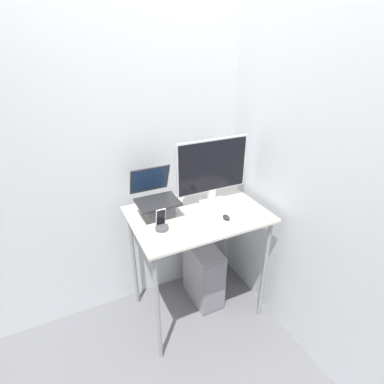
{
  "coord_description": "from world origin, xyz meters",
  "views": [
    {
      "loc": [
        -0.84,
        -1.32,
        2.03
      ],
      "look_at": [
        -0.05,
        0.33,
        1.12
      ],
      "focal_mm": 28.0,
      "sensor_mm": 36.0,
      "label": 1
    }
  ],
  "objects_px": {
    "cell_phone": "(162,225)",
    "computer_tower": "(204,274)",
    "laptop": "(157,203)",
    "monitor": "(212,173)",
    "keyboard": "(199,223)",
    "mouse": "(226,217)"
  },
  "relations": [
    {
      "from": "monitor",
      "to": "computer_tower",
      "type": "relative_size",
      "value": 1.08
    },
    {
      "from": "mouse",
      "to": "cell_phone",
      "type": "height_order",
      "value": "cell_phone"
    },
    {
      "from": "laptop",
      "to": "keyboard",
      "type": "xyz_separation_m",
      "value": [
        0.21,
        -0.24,
        -0.08
      ]
    },
    {
      "from": "laptop",
      "to": "mouse",
      "type": "xyz_separation_m",
      "value": [
        0.41,
        -0.27,
        -0.07
      ]
    },
    {
      "from": "mouse",
      "to": "computer_tower",
      "type": "distance_m",
      "value": 0.73
    },
    {
      "from": "laptop",
      "to": "cell_phone",
      "type": "height_order",
      "value": "laptop"
    },
    {
      "from": "monitor",
      "to": "keyboard",
      "type": "relative_size",
      "value": 1.89
    },
    {
      "from": "monitor",
      "to": "computer_tower",
      "type": "bearing_deg",
      "value": -156.63
    },
    {
      "from": "laptop",
      "to": "monitor",
      "type": "bearing_deg",
      "value": 0.1
    },
    {
      "from": "mouse",
      "to": "computer_tower",
      "type": "xyz_separation_m",
      "value": [
        -0.04,
        0.24,
        -0.69
      ]
    },
    {
      "from": "laptop",
      "to": "mouse",
      "type": "relative_size",
      "value": 4.89
    },
    {
      "from": "keyboard",
      "to": "computer_tower",
      "type": "distance_m",
      "value": 0.73
    },
    {
      "from": "laptop",
      "to": "computer_tower",
      "type": "bearing_deg",
      "value": -4.59
    },
    {
      "from": "mouse",
      "to": "computer_tower",
      "type": "height_order",
      "value": "mouse"
    },
    {
      "from": "laptop",
      "to": "cell_phone",
      "type": "bearing_deg",
      "value": -101.25
    },
    {
      "from": "computer_tower",
      "to": "keyboard",
      "type": "bearing_deg",
      "value": -127.15
    },
    {
      "from": "monitor",
      "to": "keyboard",
      "type": "xyz_separation_m",
      "value": [
        -0.23,
        -0.24,
        -0.23
      ]
    },
    {
      "from": "keyboard",
      "to": "mouse",
      "type": "relative_size",
      "value": 4.52
    },
    {
      "from": "keyboard",
      "to": "cell_phone",
      "type": "distance_m",
      "value": 0.25
    },
    {
      "from": "laptop",
      "to": "keyboard",
      "type": "relative_size",
      "value": 1.08
    },
    {
      "from": "laptop",
      "to": "cell_phone",
      "type": "relative_size",
      "value": 2.15
    },
    {
      "from": "cell_phone",
      "to": "computer_tower",
      "type": "height_order",
      "value": "cell_phone"
    }
  ]
}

